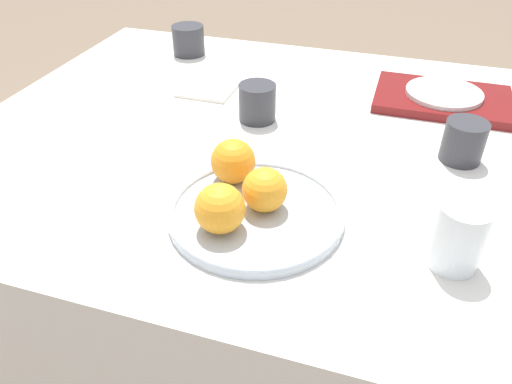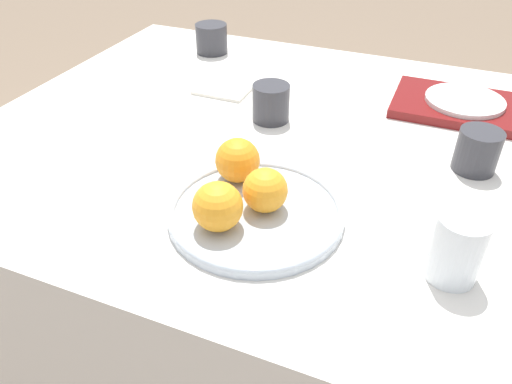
# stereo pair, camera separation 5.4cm
# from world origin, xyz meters

# --- Properties ---
(ground_plane) EXTENTS (12.00, 12.00, 0.00)m
(ground_plane) POSITION_xyz_m (0.00, 0.00, 0.00)
(ground_plane) COLOR #7A6651
(table) EXTENTS (1.19, 1.03, 0.77)m
(table) POSITION_xyz_m (0.00, 0.00, 0.39)
(table) COLOR silver
(table) RESTS_ON ground_plane
(fruit_platter) EXTENTS (0.28, 0.28, 0.02)m
(fruit_platter) POSITION_xyz_m (0.09, -0.27, 0.78)
(fruit_platter) COLOR #B2BCC6
(fruit_platter) RESTS_ON table
(orange_0) EXTENTS (0.08, 0.08, 0.08)m
(orange_0) POSITION_xyz_m (0.05, -0.33, 0.83)
(orange_0) COLOR orange
(orange_0) RESTS_ON fruit_platter
(orange_1) EXTENTS (0.07, 0.07, 0.07)m
(orange_1) POSITION_xyz_m (0.10, -0.26, 0.82)
(orange_1) COLOR orange
(orange_1) RESTS_ON fruit_platter
(orange_2) EXTENTS (0.08, 0.08, 0.08)m
(orange_2) POSITION_xyz_m (0.02, -0.20, 0.83)
(orange_2) COLOR orange
(orange_2) RESTS_ON fruit_platter
(water_glass) EXTENTS (0.07, 0.07, 0.10)m
(water_glass) POSITION_xyz_m (0.39, -0.29, 0.82)
(water_glass) COLOR silver
(water_glass) RESTS_ON table
(serving_tray) EXTENTS (0.30, 0.20, 0.02)m
(serving_tray) POSITION_xyz_m (0.37, 0.25, 0.78)
(serving_tray) COLOR maroon
(serving_tray) RESTS_ON table
(side_plate) EXTENTS (0.17, 0.17, 0.01)m
(side_plate) POSITION_xyz_m (0.37, 0.25, 0.80)
(side_plate) COLOR silver
(side_plate) RESTS_ON serving_tray
(cup_0) EXTENTS (0.08, 0.08, 0.08)m
(cup_0) POSITION_xyz_m (-0.01, 0.05, 0.81)
(cup_0) COLOR #333338
(cup_0) RESTS_ON table
(cup_1) EXTENTS (0.09, 0.09, 0.08)m
(cup_1) POSITION_xyz_m (-0.31, 0.36, 0.81)
(cup_1) COLOR #333338
(cup_1) RESTS_ON table
(cup_2) EXTENTS (0.08, 0.08, 0.08)m
(cup_2) POSITION_xyz_m (0.40, 0.01, 0.81)
(cup_2) COLOR #333338
(cup_2) RESTS_ON table
(napkin) EXTENTS (0.12, 0.13, 0.01)m
(napkin) POSITION_xyz_m (-0.17, 0.16, 0.78)
(napkin) COLOR silver
(napkin) RESTS_ON table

